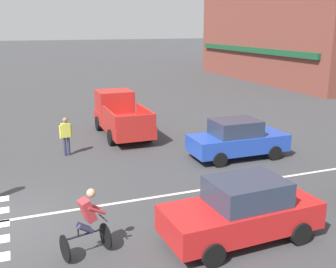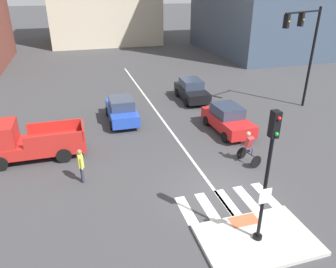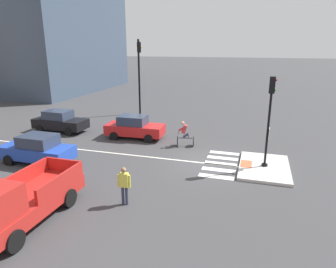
{
  "view_description": "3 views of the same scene",
  "coord_description": "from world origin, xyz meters",
  "px_view_note": "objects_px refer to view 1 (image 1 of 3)",
  "views": [
    {
      "loc": [
        11.39,
        0.66,
        5.42
      ],
      "look_at": [
        -0.76,
        5.38,
        1.92
      ],
      "focal_mm": 43.43,
      "sensor_mm": 36.0,
      "label": 1
    },
    {
      "loc": [
        -5.48,
        -10.4,
        8.23
      ],
      "look_at": [
        -1.17,
        4.12,
        1.16
      ],
      "focal_mm": 34.22,
      "sensor_mm": 36.0,
      "label": 2
    },
    {
      "loc": [
        -16.04,
        -2.35,
        6.45
      ],
      "look_at": [
        0.87,
        2.72,
        1.21
      ],
      "focal_mm": 32.28,
      "sensor_mm": 36.0,
      "label": 3
    }
  ],
  "objects_px": {
    "pickup_truck_red_cross_left": "(120,115)",
    "cyclist": "(87,221)",
    "pedestrian_at_curb_left": "(66,133)",
    "car_blue_westbound_far": "(237,139)",
    "car_red_eastbound_mid": "(242,210)"
  },
  "relations": [
    {
      "from": "pickup_truck_red_cross_left",
      "to": "cyclist",
      "type": "xyz_separation_m",
      "value": [
        10.81,
        -3.64,
        -0.11
      ]
    },
    {
      "from": "car_red_eastbound_mid",
      "to": "pickup_truck_red_cross_left",
      "type": "height_order",
      "value": "pickup_truck_red_cross_left"
    },
    {
      "from": "pickup_truck_red_cross_left",
      "to": "cyclist",
      "type": "relative_size",
      "value": 3.04
    },
    {
      "from": "car_blue_westbound_far",
      "to": "pedestrian_at_curb_left",
      "type": "height_order",
      "value": "pedestrian_at_curb_left"
    },
    {
      "from": "car_red_eastbound_mid",
      "to": "pedestrian_at_curb_left",
      "type": "relative_size",
      "value": 2.49
    },
    {
      "from": "car_blue_westbound_far",
      "to": "pickup_truck_red_cross_left",
      "type": "distance_m",
      "value": 6.62
    },
    {
      "from": "car_blue_westbound_far",
      "to": "cyclist",
      "type": "height_order",
      "value": "cyclist"
    },
    {
      "from": "car_blue_westbound_far",
      "to": "cyclist",
      "type": "xyz_separation_m",
      "value": [
        5.24,
        -7.23,
        0.06
      ]
    },
    {
      "from": "car_blue_westbound_far",
      "to": "pedestrian_at_curb_left",
      "type": "bearing_deg",
      "value": -113.47
    },
    {
      "from": "car_red_eastbound_mid",
      "to": "cyclist",
      "type": "height_order",
      "value": "cyclist"
    },
    {
      "from": "pedestrian_at_curb_left",
      "to": "car_blue_westbound_far",
      "type": "bearing_deg",
      "value": 66.53
    },
    {
      "from": "cyclist",
      "to": "car_red_eastbound_mid",
      "type": "bearing_deg",
      "value": 79.42
    },
    {
      "from": "car_blue_westbound_far",
      "to": "pickup_truck_red_cross_left",
      "type": "height_order",
      "value": "pickup_truck_red_cross_left"
    },
    {
      "from": "pedestrian_at_curb_left",
      "to": "pickup_truck_red_cross_left",
      "type": "bearing_deg",
      "value": 131.14
    },
    {
      "from": "car_blue_westbound_far",
      "to": "pedestrian_at_curb_left",
      "type": "relative_size",
      "value": 2.47
    }
  ]
}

